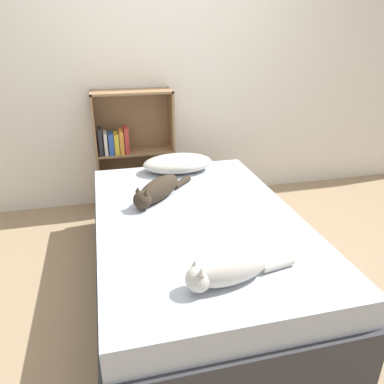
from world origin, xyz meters
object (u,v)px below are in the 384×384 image
Objects in this scene: cat_light at (228,270)px; bookshelf at (131,148)px; pillow at (178,163)px; bed at (197,250)px; cat_dark at (157,190)px.

bookshelf reaches higher than cat_light.
pillow is 0.62m from bookshelf.
pillow is (0.04, 0.81, 0.33)m from bed.
cat_dark is at bearing -85.69° from bookshelf.
bookshelf is at bearing 102.33° from bed.
bookshelf reaches higher than bed.
bed is 1.40m from bookshelf.
cat_dark is 1.05m from bookshelf.
pillow is 1.15× the size of cat_dark.
cat_light is 1.16× the size of cat_dark.
cat_light is 2.04m from bookshelf.
bed is 0.49m from cat_dark.
bed is 4.04× the size of cat_dark.
pillow is 0.52× the size of bookshelf.
cat_dark is 0.46× the size of bookshelf.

